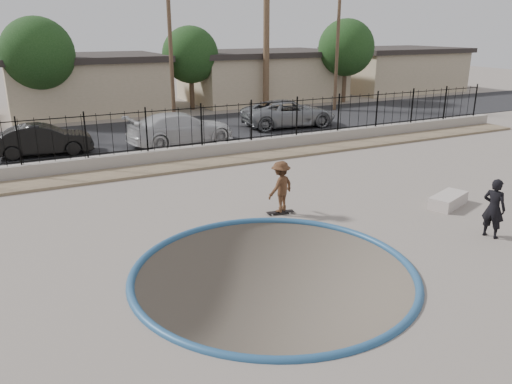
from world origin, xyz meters
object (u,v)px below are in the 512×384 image
object	(u,v)px
skater	(281,190)
concrete_ledge	(448,200)
car_b	(43,140)
skateboard	(280,212)
car_d	(289,113)
car_c	(181,128)
videographer	(494,208)

from	to	relation	value
skater	concrete_ledge	bearing A→B (deg)	138.03
skater	car_b	bearing A→B (deg)	-85.24
skateboard	car_d	world-z (taller)	car_d
skater	car_c	xyz separation A→B (m)	(0.44, 10.97, 0.01)
skater	car_d	distance (m)	14.74
concrete_ledge	car_b	distance (m)	17.69
car_d	videographer	bearing A→B (deg)	174.93
car_d	concrete_ledge	bearing A→B (deg)	176.72
skateboard	car_c	bearing A→B (deg)	98.80
car_c	videographer	bearing A→B (deg)	-170.36
concrete_ledge	car_d	size ratio (longest dim) A/B	0.28
concrete_ledge	skateboard	bearing A→B (deg)	160.63
skater	videographer	xyz separation A→B (m)	(4.44, -4.30, 0.04)
skater	concrete_ledge	xyz separation A→B (m)	(5.37, -1.89, -0.62)
skateboard	car_b	size ratio (longest dim) A/B	0.21
videographer	concrete_ledge	xyz separation A→B (m)	(0.93, 2.41, -0.66)
skater	car_b	distance (m)	13.10
car_b	car_c	bearing A→B (deg)	-91.86
skater	skateboard	world-z (taller)	skater
skateboard	car_d	distance (m)	14.76
skater	car_d	size ratio (longest dim) A/B	0.29
skater	videographer	world-z (taller)	videographer
car_d	car_b	bearing A→B (deg)	99.79
skateboard	car_b	distance (m)	13.11
car_c	concrete_ledge	bearing A→B (deg)	-164.07
skater	concrete_ledge	distance (m)	5.73
videographer	car_d	world-z (taller)	videographer
car_c	car_d	world-z (taller)	car_c
skateboard	car_d	size ratio (longest dim) A/B	0.16
skater	car_c	bearing A→B (deg)	-114.88
skater	car_d	bearing A→B (deg)	-144.08
car_d	skateboard	bearing A→B (deg)	154.37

